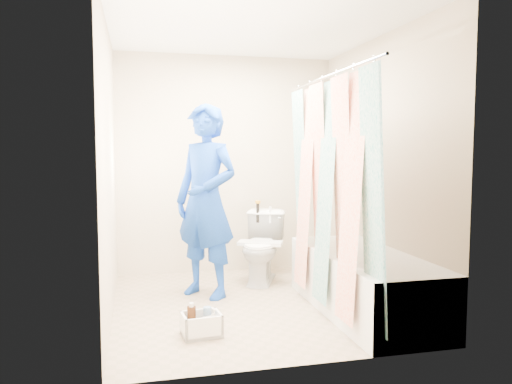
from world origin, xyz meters
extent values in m
plane|color=gray|center=(0.00, 0.00, 0.00)|extent=(2.60, 2.60, 0.00)
cube|color=white|center=(0.00, 0.00, 2.40)|extent=(2.40, 2.60, 0.02)
cube|color=#BFAF93|center=(0.00, 1.30, 1.20)|extent=(2.40, 0.02, 2.40)
cube|color=#BFAF93|center=(0.00, -1.30, 1.20)|extent=(2.40, 0.02, 2.40)
cube|color=#BFAF93|center=(-1.20, 0.00, 1.20)|extent=(0.02, 2.60, 2.40)
cube|color=#BFAF93|center=(1.20, 0.00, 1.20)|extent=(0.02, 2.60, 2.40)
cube|color=white|center=(0.85, -0.43, 0.25)|extent=(0.70, 1.75, 0.50)
cube|color=white|center=(0.85, -0.43, 0.46)|extent=(0.58, 1.63, 0.06)
cylinder|color=silver|center=(0.52, -0.43, 1.95)|extent=(0.02, 1.90, 0.02)
cube|color=white|center=(0.52, -0.43, 1.02)|extent=(0.06, 1.75, 1.80)
imported|color=silver|center=(0.27, 0.74, 0.36)|extent=(0.65, 0.81, 0.72)
cube|color=white|center=(0.22, 0.63, 0.42)|extent=(0.48, 0.35, 0.03)
cylinder|color=black|center=(0.27, 0.94, 0.69)|extent=(0.03, 0.03, 0.21)
cylinder|color=orange|center=(0.27, 0.94, 0.81)|extent=(0.06, 0.06, 0.03)
cylinder|color=white|center=(0.39, 0.89, 0.67)|extent=(0.03, 0.03, 0.17)
imported|color=#1037A0|center=(-0.36, 0.37, 0.89)|extent=(0.76, 0.76, 1.79)
cube|color=white|center=(-0.54, -0.64, 0.01)|extent=(0.30, 0.25, 0.03)
cube|color=white|center=(-0.67, -0.66, 0.08)|extent=(0.04, 0.22, 0.17)
cube|color=white|center=(-0.41, -0.63, 0.08)|extent=(0.04, 0.22, 0.17)
cube|color=white|center=(-0.53, -0.74, 0.08)|extent=(0.28, 0.05, 0.17)
cube|color=white|center=(-0.55, -0.54, 0.08)|extent=(0.28, 0.05, 0.17)
cylinder|color=#40200C|center=(-0.61, -0.61, 0.12)|extent=(0.07, 0.07, 0.19)
cylinder|color=silver|center=(-0.49, -0.59, 0.11)|extent=(0.06, 0.06, 0.17)
cylinder|color=#F7E2C1|center=(-0.52, -0.69, 0.09)|extent=(0.04, 0.04, 0.12)
cylinder|color=#40200C|center=(-0.60, -0.71, 0.06)|extent=(0.06, 0.06, 0.06)
cylinder|color=yellow|center=(-0.60, -0.71, 0.09)|extent=(0.06, 0.06, 0.01)
imported|color=white|center=(-0.46, -0.67, 0.12)|extent=(0.11, 0.11, 0.18)
camera|label=1|loc=(-0.98, -4.20, 1.36)|focal=35.00mm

